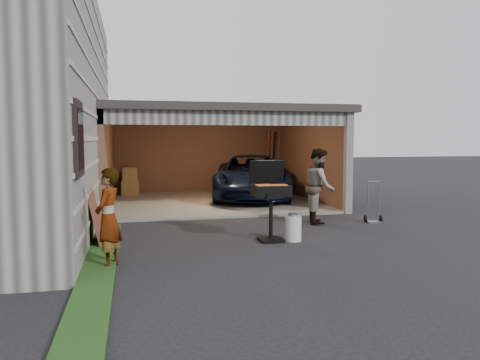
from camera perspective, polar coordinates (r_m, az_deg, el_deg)
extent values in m
plane|color=black|center=(8.35, -0.74, -8.82)|extent=(80.00, 80.00, 0.00)
cube|color=#193814|center=(7.21, -17.03, -11.03)|extent=(0.50, 8.00, 0.06)
cube|color=#605E59|center=(14.76, -3.28, -2.66)|extent=(6.50, 6.00, 0.06)
cube|color=brown|center=(17.53, -4.93, 2.87)|extent=(6.50, 0.15, 2.70)
cube|color=brown|center=(15.50, 8.35, 2.56)|extent=(0.15, 6.00, 2.70)
cube|color=brown|center=(14.45, -15.82, 2.25)|extent=(0.15, 6.00, 2.70)
cube|color=#2D2B28|center=(14.65, -3.34, 8.14)|extent=(6.80, 6.30, 0.20)
cube|color=#474744|center=(11.78, -0.91, 7.56)|extent=(6.50, 0.16, 0.36)
cube|color=beige|center=(12.97, -2.05, 7.76)|extent=(6.00, 2.40, 0.06)
cube|color=#474744|center=(12.79, 13.07, 1.98)|extent=(0.20, 0.18, 2.70)
cube|color=brown|center=(16.71, -13.24, -0.92)|extent=(0.60, 0.50, 0.50)
cube|color=brown|center=(16.66, -13.27, 0.70)|extent=(0.50, 0.45, 0.45)
cube|color=brown|center=(17.32, 3.54, -0.43)|extent=(0.55, 0.50, 0.60)
cube|color=#582A1E|center=(17.88, 3.56, 2.44)|extent=(0.24, 0.43, 2.20)
imported|color=black|center=(15.36, 1.38, 0.18)|extent=(3.46, 5.48, 1.41)
imported|color=silver|center=(7.53, -15.77, -4.50)|extent=(0.53, 0.66, 1.55)
imported|color=#50241F|center=(11.24, 9.64, -0.72)|extent=(0.89, 1.02, 1.78)
cube|color=black|center=(9.26, 3.77, -7.29)|extent=(0.45, 0.45, 0.05)
cylinder|color=black|center=(9.17, 3.79, -4.51)|extent=(0.07, 0.07, 0.90)
cube|color=black|center=(9.10, 3.81, -1.32)|extent=(0.71, 0.49, 0.21)
cube|color=#59595B|center=(9.09, 3.81, -0.75)|extent=(0.64, 0.43, 0.02)
cube|color=black|center=(9.36, 3.27, 0.90)|extent=(0.71, 0.13, 0.49)
cylinder|color=silver|center=(9.28, 6.47, -5.89)|extent=(0.43, 0.43, 0.49)
cube|color=#582A1E|center=(9.24, -17.12, -4.36)|extent=(0.27, 0.96, 1.06)
cube|color=slate|center=(11.67, 16.06, -4.95)|extent=(0.36, 0.27, 0.04)
cylinder|color=black|center=(11.71, 15.03, -4.56)|extent=(0.07, 0.17, 0.17)
cylinder|color=black|center=(11.82, 16.78, -4.52)|extent=(0.07, 0.17, 0.17)
cylinder|color=slate|center=(11.66, 15.30, -2.47)|extent=(0.03, 0.03, 0.98)
cylinder|color=slate|center=(11.74, 16.62, -2.45)|extent=(0.03, 0.03, 0.98)
cylinder|color=slate|center=(11.65, 16.02, -0.17)|extent=(0.28, 0.09, 0.03)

